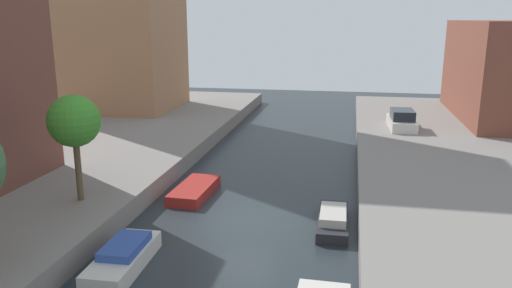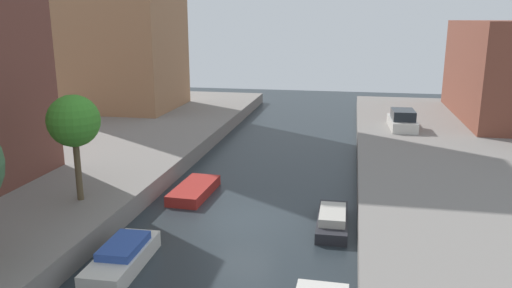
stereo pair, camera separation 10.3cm
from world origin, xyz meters
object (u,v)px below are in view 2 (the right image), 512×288
(moored_boat_left_2, at_px, (122,257))
(moored_boat_left_3, at_px, (194,190))
(street_tree_2, at_px, (74,122))
(moored_boat_right_3, at_px, (332,220))
(parked_car, at_px, (402,121))

(moored_boat_left_2, height_order, moored_boat_left_3, moored_boat_left_2)
(street_tree_2, xyz_separation_m, moored_boat_left_3, (3.95, 4.11, -4.29))
(moored_boat_left_2, height_order, moored_boat_right_3, moored_boat_left_2)
(parked_car, relative_size, moored_boat_right_3, 1.06)
(moored_boat_left_2, bearing_deg, street_tree_2, 135.07)
(street_tree_2, bearing_deg, moored_boat_left_2, -44.93)
(moored_boat_left_2, distance_m, moored_boat_right_3, 9.00)
(street_tree_2, bearing_deg, moored_boat_left_3, 46.12)
(street_tree_2, xyz_separation_m, parked_car, (15.43, 18.05, -2.97))
(parked_car, relative_size, moored_boat_left_3, 1.07)
(moored_boat_left_3, bearing_deg, moored_boat_right_3, -20.74)
(street_tree_2, relative_size, moored_boat_left_2, 1.17)
(parked_car, bearing_deg, moored_boat_right_3, -104.42)
(parked_car, distance_m, moored_boat_right_3, 17.25)
(moored_boat_left_3, bearing_deg, street_tree_2, -133.88)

